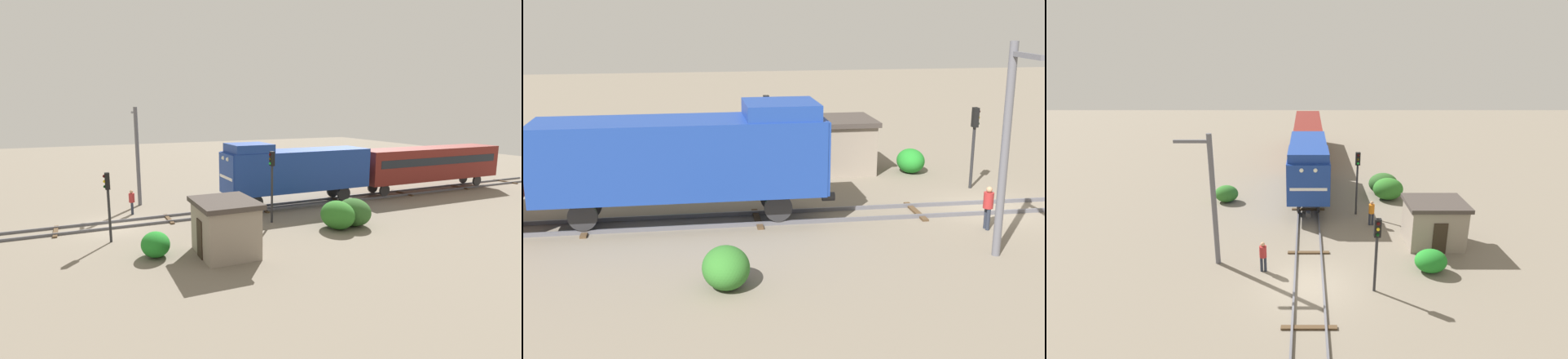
{
  "view_description": "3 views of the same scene",
  "coord_description": "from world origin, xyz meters",
  "views": [
    {
      "loc": [
        25.86,
        -1.88,
        7.16
      ],
      "look_at": [
        0.52,
        9.68,
        2.28
      ],
      "focal_mm": 28.0,
      "sensor_mm": 36.0,
      "label": 1
    },
    {
      "loc": [
        -24.8,
        12.6,
        8.39
      ],
      "look_at": [
        1.17,
        8.69,
        1.32
      ],
      "focal_mm": 45.0,
      "sensor_mm": 36.0,
      "label": 2
    },
    {
      "loc": [
        -0.08,
        -17.75,
        11.35
      ],
      "look_at": [
        -0.01,
        10.86,
        2.04
      ],
      "focal_mm": 28.0,
      "sensor_mm": 36.0,
      "label": 3
    }
  ],
  "objects": [
    {
      "name": "worker_near_track",
      "position": [
        -2.4,
        1.33,
        1.0
      ],
      "size": [
        0.38,
        0.38,
        1.7
      ],
      "rotation": [
        0.0,
        0.0,
        1.18
      ],
      "color": "#262B38",
      "rests_on": "ground"
    },
    {
      "name": "catenary_mast",
      "position": [
        -5.07,
        2.21,
        3.87
      ],
      "size": [
        1.94,
        0.28,
        7.26
      ],
      "color": "#595960",
      "rests_on": "ground"
    },
    {
      "name": "ground_plane",
      "position": [
        0.0,
        0.0,
        0.0
      ],
      "size": [
        119.36,
        119.36,
        0.0
      ],
      "primitive_type": "plane",
      "color": "#756B5B"
    },
    {
      "name": "traffic_signal_mid",
      "position": [
        3.4,
        9.13,
        3.14
      ],
      "size": [
        0.32,
        0.34,
        4.54
      ],
      "color": "#262628",
      "rests_on": "ground"
    },
    {
      "name": "relay_hut",
      "position": [
        7.5,
        4.56,
        1.39
      ],
      "size": [
        3.5,
        2.9,
        2.74
      ],
      "color": "gray",
      "rests_on": "ground"
    },
    {
      "name": "bush_near",
      "position": [
        6.46,
        1.32,
        0.62
      ],
      "size": [
        1.7,
        1.39,
        1.24
      ],
      "primitive_type": "ellipsoid",
      "color": "#207E26",
      "rests_on": "ground"
    },
    {
      "name": "railway_track",
      "position": [
        0.0,
        -0.0,
        0.07
      ],
      "size": [
        2.4,
        79.57,
        0.16
      ],
      "color": "#595960",
      "rests_on": "ground"
    },
    {
      "name": "bush_far",
      "position": [
        -6.29,
        11.6,
        0.65
      ],
      "size": [
        1.79,
        1.47,
        1.3
      ],
      "primitive_type": "ellipsoid",
      "color": "#2C6A26",
      "rests_on": "ground"
    },
    {
      "name": "locomotive",
      "position": [
        0.0,
        12.67,
        2.77
      ],
      "size": [
        2.9,
        11.6,
        4.6
      ],
      "color": "navy",
      "rests_on": "railway_track"
    },
    {
      "name": "passenger_car_leading",
      "position": [
        0.0,
        26.0,
        2.52
      ],
      "size": [
        2.84,
        14.0,
        3.66
      ],
      "color": "maroon",
      "rests_on": "railway_track"
    },
    {
      "name": "traffic_signal_near",
      "position": [
        3.2,
        -0.51,
        2.67
      ],
      "size": [
        0.32,
        0.34,
        3.82
      ],
      "color": "#262628",
      "rests_on": "ground"
    },
    {
      "name": "bush_back",
      "position": [
        6.24,
        12.16,
        0.85
      ],
      "size": [
        2.34,
        1.91,
        1.7
      ],
      "primitive_type": "ellipsoid",
      "color": "#2E7426",
      "rests_on": "ground"
    },
    {
      "name": "worker_by_signal",
      "position": [
        4.2,
        7.27,
        1.0
      ],
      "size": [
        0.38,
        0.38,
        1.7
      ],
      "rotation": [
        0.0,
        0.0,
        5.79
      ],
      "color": "#262B38",
      "rests_on": "ground"
    },
    {
      "name": "bush_mid",
      "position": [
        6.08,
        13.48,
        0.85
      ],
      "size": [
        2.34,
        1.91,
        1.7
      ],
      "primitive_type": "ellipsoid",
      "color": "#2E5C26",
      "rests_on": "ground"
    }
  ]
}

